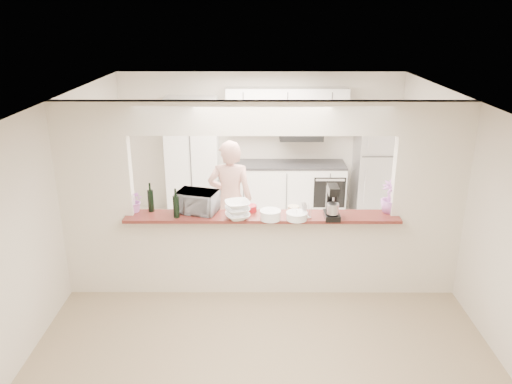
{
  "coord_description": "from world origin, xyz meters",
  "views": [
    {
      "loc": [
        -0.06,
        -5.78,
        3.46
      ],
      "look_at": [
        -0.08,
        0.3,
        1.27
      ],
      "focal_mm": 35.0,
      "sensor_mm": 36.0,
      "label": 1
    }
  ],
  "objects_px": {
    "toaster_oven": "(197,202)",
    "stand_mixer": "(332,203)",
    "person": "(230,200)",
    "refrigerator": "(377,169)"
  },
  "relations": [
    {
      "from": "stand_mixer",
      "to": "person",
      "type": "xyz_separation_m",
      "value": [
        -1.3,
        1.13,
        -0.39
      ]
    },
    {
      "from": "toaster_oven",
      "to": "person",
      "type": "distance_m",
      "value": 1.07
    },
    {
      "from": "stand_mixer",
      "to": "person",
      "type": "distance_m",
      "value": 1.77
    },
    {
      "from": "refrigerator",
      "to": "stand_mixer",
      "type": "height_order",
      "value": "refrigerator"
    },
    {
      "from": "refrigerator",
      "to": "person",
      "type": "distance_m",
      "value": 3.0
    },
    {
      "from": "toaster_oven",
      "to": "stand_mixer",
      "type": "xyz_separation_m",
      "value": [
        1.66,
        -0.19,
        0.05
      ]
    },
    {
      "from": "refrigerator",
      "to": "toaster_oven",
      "type": "xyz_separation_m",
      "value": [
        -2.86,
        -2.6,
        0.38
      ]
    },
    {
      "from": "refrigerator",
      "to": "stand_mixer",
      "type": "xyz_separation_m",
      "value": [
        -1.2,
        -2.79,
        0.43
      ]
    },
    {
      "from": "refrigerator",
      "to": "person",
      "type": "height_order",
      "value": "person"
    },
    {
      "from": "toaster_oven",
      "to": "person",
      "type": "relative_size",
      "value": 0.28
    }
  ]
}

